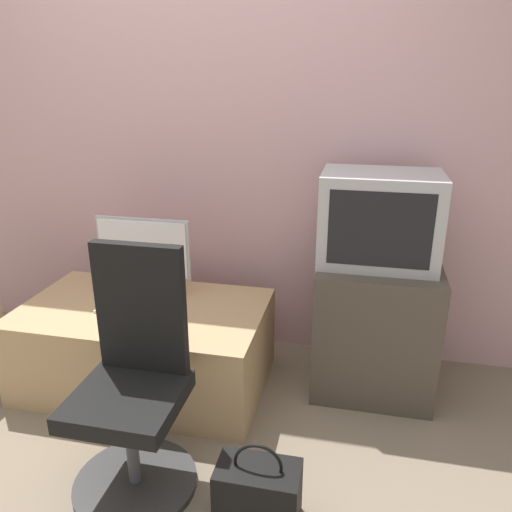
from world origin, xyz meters
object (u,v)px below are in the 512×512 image
crt_tv (379,219)px  handbag (258,494)px  mouse (164,312)px  office_chair (134,393)px  main_monitor (144,255)px  keyboard (126,310)px

crt_tv → handbag: 1.37m
crt_tv → handbag: size_ratio=1.62×
mouse → office_chair: bearing=-79.7°
main_monitor → keyboard: main_monitor is taller
crt_tv → office_chair: bearing=-134.9°
mouse → office_chair: office_chair is taller
crt_tv → handbag: bearing=-110.5°
keyboard → handbag: (0.84, -0.69, -0.34)m
keyboard → office_chair: bearing=-61.7°
mouse → crt_tv: (1.02, 0.34, 0.46)m
keyboard → office_chair: 0.65m
mouse → keyboard: bearing=-178.0°
main_monitor → keyboard: 0.32m
crt_tv → keyboard: bearing=-164.1°
keyboard → handbag: 1.14m
keyboard → handbag: bearing=-39.5°
mouse → office_chair: 0.59m
mouse → handbag: size_ratio=0.14×
keyboard → office_chair: (0.31, -0.57, -0.05)m
keyboard → office_chair: office_chair is taller
main_monitor → keyboard: size_ratio=1.66×
main_monitor → mouse: 0.37m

